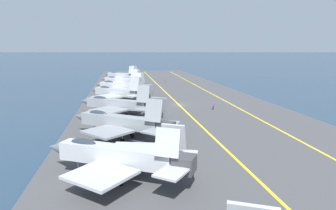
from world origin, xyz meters
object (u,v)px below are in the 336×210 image
(parked_jet_third, at_px, (122,122))
(parked_jet_sixth, at_px, (121,86))
(crew_brown_vest, at_px, (165,80))
(parked_jet_eighth, at_px, (122,75))
(crew_purple_vest, at_px, (213,105))
(parked_jet_second, at_px, (118,156))
(parked_jet_seventh, at_px, (122,80))
(parked_jet_fifth, at_px, (118,92))
(parked_jet_fourth, at_px, (119,104))

(parked_jet_third, height_order, parked_jet_sixth, parked_jet_third)
(parked_jet_sixth, bearing_deg, crew_brown_vest, -32.07)
(parked_jet_third, relative_size, parked_jet_eighth, 1.09)
(parked_jet_sixth, distance_m, crew_purple_vest, 32.56)
(parked_jet_sixth, distance_m, parked_jet_eighth, 30.13)
(parked_jet_second, relative_size, crew_brown_vest, 9.46)
(parked_jet_second, distance_m, crew_purple_vest, 38.24)
(parked_jet_sixth, height_order, parked_jet_seventh, parked_jet_sixth)
(parked_jet_fifth, bearing_deg, parked_jet_fourth, -179.38)
(parked_jet_third, bearing_deg, parked_jet_fourth, 1.85)
(parked_jet_third, bearing_deg, crew_purple_vest, -46.86)
(parked_jet_eighth, distance_m, crew_purple_vest, 59.28)
(parked_jet_sixth, distance_m, crew_brown_vest, 32.30)
(parked_jet_third, bearing_deg, parked_jet_seventh, -0.54)
(parked_jet_third, bearing_deg, parked_jet_second, 178.00)
(parked_jet_second, distance_m, parked_jet_sixth, 58.29)
(parked_jet_sixth, bearing_deg, parked_jet_third, 179.77)
(parked_jet_fourth, relative_size, parked_jet_sixth, 1.01)
(crew_purple_vest, bearing_deg, parked_jet_second, 147.89)
(parked_jet_sixth, bearing_deg, parked_jet_seventh, -1.35)
(parked_jet_eighth, xyz_separation_m, crew_brown_vest, (-2.78, -16.70, -1.83))
(parked_jet_fifth, relative_size, crew_purple_vest, 9.13)
(parked_jet_fifth, bearing_deg, parked_jet_eighth, -1.63)
(parked_jet_fourth, bearing_deg, parked_jet_fifth, 0.62)
(parked_jet_fifth, xyz_separation_m, crew_purple_vest, (-12.16, -20.47, -1.59))
(crew_purple_vest, distance_m, crew_brown_vest, 53.33)
(parked_jet_third, xyz_separation_m, parked_jet_eighth, (74.63, -0.60, 0.15))
(parked_jet_sixth, relative_size, crew_purple_vest, 9.62)
(parked_jet_seventh, bearing_deg, parked_jet_fourth, 178.72)
(parked_jet_third, xyz_separation_m, parked_jet_sixth, (44.50, -0.18, -0.21))
(parked_jet_fourth, height_order, crew_purple_vest, parked_jet_fourth)
(parked_jet_fifth, relative_size, crew_brown_vest, 9.13)
(parked_jet_third, distance_m, parked_jet_seventh, 61.31)
(parked_jet_fifth, bearing_deg, parked_jet_sixth, -3.41)
(parked_jet_second, bearing_deg, parked_jet_eighth, -0.70)
(parked_jet_seventh, bearing_deg, parked_jet_eighth, -0.13)
(parked_jet_eighth, bearing_deg, parked_jet_fifth, 178.37)
(parked_jet_seventh, xyz_separation_m, crew_brown_vest, (10.54, -16.73, -1.38))
(parked_jet_third, height_order, crew_brown_vest, parked_jet_third)
(crew_purple_vest, bearing_deg, parked_jet_fifth, 59.30)
(parked_jet_seventh, height_order, crew_purple_vest, parked_jet_seventh)
(parked_jet_eighth, relative_size, crew_purple_vest, 8.72)
(parked_jet_second, height_order, parked_jet_fifth, parked_jet_fifth)
(parked_jet_second, height_order, crew_purple_vest, parked_jet_second)
(parked_jet_third, height_order, parked_jet_seventh, parked_jet_third)
(parked_jet_fourth, height_order, parked_jet_fifth, parked_jet_fifth)
(parked_jet_third, xyz_separation_m, parked_jet_fifth, (30.73, 0.64, -0.09))
(parked_jet_fourth, bearing_deg, parked_jet_sixth, -1.24)
(parked_jet_fourth, bearing_deg, parked_jet_second, 179.98)
(parked_jet_fifth, relative_size, parked_jet_sixth, 0.95)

